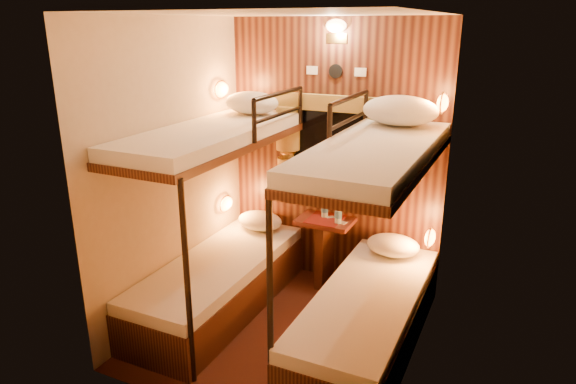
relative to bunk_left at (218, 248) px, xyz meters
The scene contains 22 objects.
floor 0.86m from the bunk_left, ahead, with size 2.10×2.10×0.00m, color #37160F.
ceiling 1.95m from the bunk_left, ahead, with size 2.10×2.10×0.00m, color silver.
wall_back 1.34m from the bunk_left, 56.56° to the left, with size 2.40×2.40×0.00m, color #C6B293.
wall_front 1.44m from the bunk_left, 59.93° to the right, with size 2.40×2.40×0.00m, color #C6B293.
wall_left 0.74m from the bunk_left, 168.93° to the right, with size 2.40×2.40×0.00m, color #C6B293.
wall_right 1.77m from the bunk_left, ahead, with size 2.40×2.40×0.00m, color #C6B293.
back_panel 1.33m from the bunk_left, 56.16° to the left, with size 2.00×0.03×2.40m, color black.
bunk_left is the anchor object (origin of this frame).
bunk_right 1.30m from the bunk_left, ahead, with size 0.72×1.90×1.82m.
window 1.30m from the bunk_left, 55.30° to the left, with size 1.00×0.12×0.79m.
curtains 1.32m from the bunk_left, 54.32° to the left, with size 1.10×0.22×1.00m.
back_fixtures 2.03m from the bunk_left, 55.16° to the left, with size 0.54×0.09×0.48m.
reading_lamps 1.13m from the bunk_left, 44.25° to the left, with size 2.00×0.20×1.25m.
table 1.02m from the bunk_left, 50.33° to the left, with size 0.50×0.34×0.66m.
bottle_left 1.05m from the bunk_left, 53.04° to the left, with size 0.06×0.06×0.22m.
bottle_right 1.09m from the bunk_left, 43.07° to the left, with size 0.07×0.07×0.23m.
sachet_a 1.11m from the bunk_left, 42.99° to the left, with size 0.09×0.07×0.01m, color silver.
sachet_b 1.08m from the bunk_left, 51.18° to the left, with size 0.07×0.05×0.01m, color silver.
pillow_lower_left 0.73m from the bunk_left, 90.17° to the left, with size 0.44×0.32×0.17m, color white.
pillow_lower_right 1.48m from the bunk_left, 28.55° to the left, with size 0.45×0.32×0.18m, color white.
pillow_upper_left 1.29m from the bunk_left, 90.20° to the left, with size 0.49×0.35×0.19m, color white.
pillow_upper_right 1.84m from the bunk_left, 26.00° to the left, with size 0.59×0.42×0.23m, color white.
Camera 1 is at (1.55, -3.22, 2.33)m, focal length 32.00 mm.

